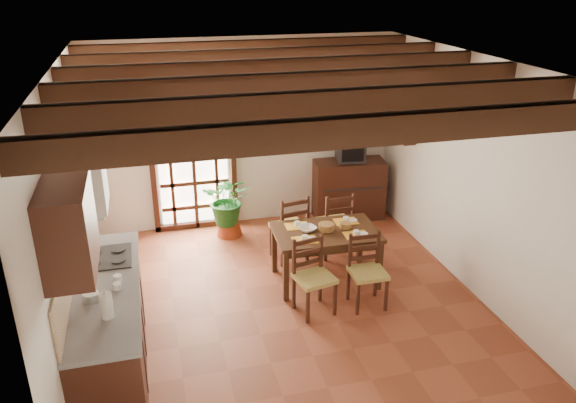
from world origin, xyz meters
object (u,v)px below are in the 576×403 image
object	(u,v)px
dining_table	(326,237)
chair_far_left	(290,239)
sideboard	(349,189)
chair_near_left	(314,290)
potted_plant	(228,199)
chair_near_right	(367,284)
chair_far_right	(335,234)
kitchen_counter	(110,325)
crt_tv	(351,149)
pendant_lamp	(326,118)

from	to	relation	value
dining_table	chair_far_left	distance (m)	0.79
sideboard	chair_near_left	bearing A→B (deg)	-112.58
potted_plant	chair_near_left	bearing A→B (deg)	-74.60
chair_far_left	sideboard	bearing A→B (deg)	-149.50
chair_near_left	chair_near_right	size ratio (longest dim) A/B	1.02
potted_plant	chair_far_right	bearing A→B (deg)	-36.24
kitchen_counter	sideboard	xyz separation A→B (m)	(3.52, 2.83, -0.01)
kitchen_counter	chair_far_right	world-z (taller)	kitchen_counter
sideboard	crt_tv	size ratio (longest dim) A/B	2.33
sideboard	pendant_lamp	world-z (taller)	pendant_lamp
kitchen_counter	crt_tv	distance (m)	4.55
potted_plant	pendant_lamp	xyz separation A→B (m)	(0.96, -1.50, 1.51)
chair_near_right	dining_table	bearing A→B (deg)	114.90
dining_table	sideboard	bearing A→B (deg)	63.80
chair_near_left	sideboard	world-z (taller)	sideboard
kitchen_counter	chair_near_left	world-z (taller)	kitchen_counter
kitchen_counter	potted_plant	bearing A→B (deg)	58.97
chair_near_right	sideboard	world-z (taller)	sideboard
crt_tv	potted_plant	bearing A→B (deg)	-165.45
kitchen_counter	chair_far_right	bearing A→B (deg)	30.11
chair_far_right	potted_plant	world-z (taller)	potted_plant
chair_far_left	potted_plant	xyz separation A→B (m)	(-0.67, 0.93, 0.28)
pendant_lamp	chair_near_right	bearing A→B (deg)	-69.10
chair_near_right	crt_tv	distance (m)	2.67
chair_near_left	chair_near_right	xyz separation A→B (m)	(0.64, -0.03, -0.01)
dining_table	chair_near_right	xyz separation A→B (m)	(0.29, -0.66, -0.33)
dining_table	potted_plant	distance (m)	1.86
crt_tv	chair_far_left	bearing A→B (deg)	-129.25
chair_far_left	chair_far_right	bearing A→B (deg)	166.45
crt_tv	chair_near_left	bearing A→B (deg)	-109.40
dining_table	chair_far_right	xyz separation A→B (m)	(0.35, 0.64, -0.31)
chair_near_left	sideboard	bearing A→B (deg)	49.14
chair_near_right	pendant_lamp	bearing A→B (deg)	112.07
dining_table	chair_far_left	xyz separation A→B (m)	(-0.29, 0.66, -0.31)
chair_far_left	sideboard	size ratio (longest dim) A/B	0.86
chair_near_right	crt_tv	size ratio (longest dim) A/B	1.86
kitchen_counter	dining_table	size ratio (longest dim) A/B	1.72
chair_near_left	potted_plant	bearing A→B (deg)	93.10
dining_table	sideboard	xyz separation A→B (m)	(0.97, 1.78, -0.14)
chair_near_right	pendant_lamp	xyz separation A→B (m)	(-0.29, 0.76, 1.80)
sideboard	chair_far_right	bearing A→B (deg)	-112.56
chair_near_left	crt_tv	world-z (taller)	crt_tv
chair_near_left	potted_plant	world-z (taller)	potted_plant
chair_near_left	crt_tv	xyz separation A→B (m)	(1.32, 2.41, 0.84)
pendant_lamp	dining_table	bearing A→B (deg)	-90.00
dining_table	crt_tv	world-z (taller)	crt_tv
sideboard	potted_plant	bearing A→B (deg)	-168.51
kitchen_counter	chair_far_right	size ratio (longest dim) A/B	2.40
chair_far_left	chair_far_right	distance (m)	0.63
kitchen_counter	dining_table	distance (m)	2.76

